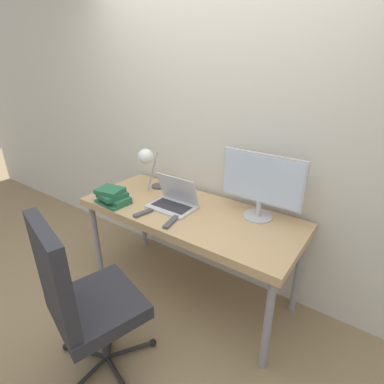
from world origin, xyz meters
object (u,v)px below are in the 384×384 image
at_px(monitor, 261,183).
at_px(desk_lamp, 147,161).
at_px(office_chair, 80,296).
at_px(book_stack, 113,196).
at_px(laptop, 174,201).

distance_m(monitor, desk_lamp, 0.97).
bearing_deg(monitor, office_chair, -115.83).
bearing_deg(book_stack, laptop, 26.87).
bearing_deg(monitor, laptop, -159.10).
relative_size(laptop, book_stack, 1.31).
height_order(laptop, monitor, monitor).
xyz_separation_m(laptop, book_stack, (-0.44, -0.22, 0.01)).
bearing_deg(office_chair, book_stack, 125.01).
bearing_deg(desk_lamp, laptop, -16.86).
relative_size(desk_lamp, book_stack, 1.42).
bearing_deg(desk_lamp, office_chair, -68.62).
relative_size(laptop, desk_lamp, 0.92).
bearing_deg(office_chair, laptop, 92.87).
height_order(monitor, desk_lamp, monitor).
bearing_deg(laptop, monitor, 20.90).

